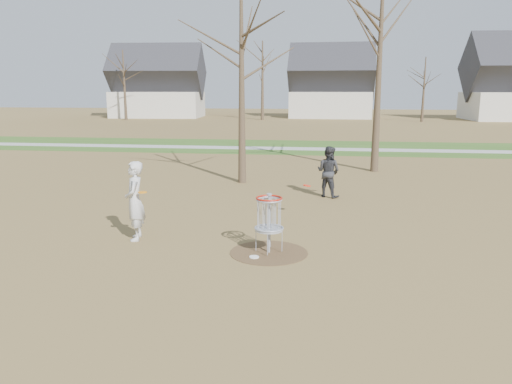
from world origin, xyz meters
TOP-DOWN VIEW (x-y plane):
  - ground at (0.00, 0.00)m, footprint 160.00×160.00m
  - green_band at (0.00, 21.00)m, footprint 160.00×8.00m
  - footpath at (0.00, 20.00)m, footprint 160.00×1.50m
  - dirt_circle at (0.00, 0.00)m, footprint 1.80×1.80m
  - player_standing at (-3.39, 0.59)m, footprint 0.64×0.81m
  - player_throwing at (1.38, 6.26)m, footprint 1.07×1.00m
  - disc_grounded at (-0.29, -0.39)m, footprint 0.22×0.22m
  - discs_in_play at (-1.10, 1.92)m, footprint 4.09×3.06m
  - disc_golf_basket at (0.00, 0.00)m, footprint 0.64×0.64m
  - bare_trees at (1.78, 35.79)m, footprint 52.62×44.98m
  - houses_row at (4.32, 52.56)m, footprint 56.51×10.01m

SIDE VIEW (x-z plane):
  - ground at x=0.00m, z-range 0.00..0.00m
  - green_band at x=0.00m, z-range 0.00..0.01m
  - dirt_circle at x=0.00m, z-range 0.00..0.01m
  - footpath at x=0.00m, z-range 0.01..0.02m
  - disc_grounded at x=-0.29m, z-range 0.01..0.03m
  - player_throwing at x=1.38m, z-range 0.00..1.76m
  - disc_golf_basket at x=0.00m, z-range 0.24..1.59m
  - player_standing at x=-3.39m, z-range 0.00..1.96m
  - discs_in_play at x=-1.10m, z-range 0.93..1.26m
  - houses_row at x=4.32m, z-range -0.11..7.15m
  - bare_trees at x=1.78m, z-range 0.85..9.85m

